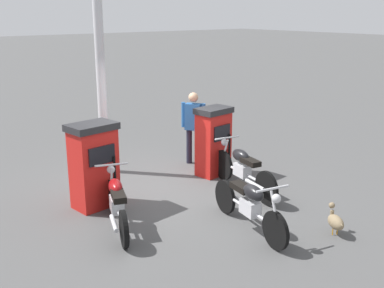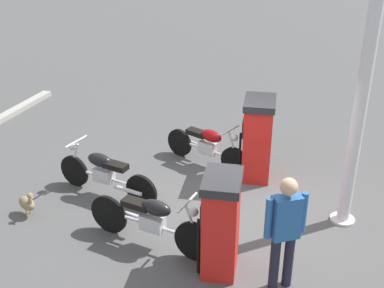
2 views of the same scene
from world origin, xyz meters
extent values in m
plane|color=#4C4C4C|center=(0.00, 0.00, 0.00)|extent=(120.00, 120.00, 0.00)
cube|color=red|center=(-0.21, -1.40, 0.71)|extent=(0.60, 0.81, 1.42)
cube|color=black|center=(0.06, -1.36, 1.02)|extent=(0.09, 0.53, 0.32)
cube|color=#262628|center=(-0.21, -1.40, 1.48)|extent=(0.66, 0.89, 0.12)
cylinder|color=black|center=(0.06, -1.14, 0.50)|extent=(0.05, 0.05, 0.92)
cube|color=red|center=(-0.21, 1.40, 0.68)|extent=(0.54, 0.73, 1.35)
cube|color=black|center=(0.03, 1.43, 0.97)|extent=(0.09, 0.47, 0.32)
cube|color=#262628|center=(-0.21, 1.40, 1.41)|extent=(0.59, 0.80, 0.12)
cylinder|color=black|center=(0.04, 1.63, 0.47)|extent=(0.05, 0.05, 0.88)
cylinder|color=black|center=(0.19, -1.28, 0.29)|extent=(0.56, 0.28, 0.58)
cylinder|color=black|center=(1.45, -1.78, 0.29)|extent=(0.56, 0.28, 0.58)
cube|color=silver|center=(0.77, -1.51, 0.39)|extent=(0.41, 0.32, 0.24)
cylinder|color=silver|center=(0.82, -1.53, 0.34)|extent=(0.96, 0.42, 0.05)
ellipsoid|color=maroon|center=(0.71, -1.49, 0.67)|extent=(0.53, 0.38, 0.24)
cube|color=black|center=(1.02, -1.61, 0.64)|extent=(0.48, 0.35, 0.10)
cylinder|color=silver|center=(0.23, -1.30, 0.59)|extent=(0.26, 0.13, 0.57)
cylinder|color=silver|center=(0.30, -1.33, 0.91)|extent=(0.24, 0.53, 0.04)
sphere|color=silver|center=(0.21, -1.29, 0.79)|extent=(0.18, 0.18, 0.14)
cylinder|color=silver|center=(1.22, -1.82, 0.31)|extent=(0.54, 0.27, 0.07)
cylinder|color=black|center=(0.18, 1.35, 0.32)|extent=(0.64, 0.17, 0.64)
cylinder|color=black|center=(1.66, 1.08, 0.32)|extent=(0.64, 0.17, 0.64)
cube|color=silver|center=(0.87, 1.22, 0.42)|extent=(0.39, 0.26, 0.24)
cylinder|color=silver|center=(0.92, 1.21, 0.37)|extent=(1.12, 0.25, 0.05)
ellipsoid|color=black|center=(0.80, 1.23, 0.70)|extent=(0.51, 0.30, 0.24)
cube|color=black|center=(1.13, 1.17, 0.67)|extent=(0.47, 0.28, 0.10)
cylinder|color=silver|center=(0.22, 1.34, 0.62)|extent=(0.26, 0.09, 0.57)
cylinder|color=silver|center=(0.30, 1.33, 0.94)|extent=(0.14, 0.56, 0.04)
sphere|color=silver|center=(0.20, 1.34, 0.82)|extent=(0.16, 0.16, 0.14)
cylinder|color=silver|center=(1.44, 1.00, 0.34)|extent=(0.55, 0.17, 0.07)
cylinder|color=black|center=(2.90, -0.05, 0.30)|extent=(0.60, 0.18, 0.60)
cylinder|color=black|center=(1.45, 0.25, 0.30)|extent=(0.60, 0.18, 0.60)
cube|color=silver|center=(2.22, 0.09, 0.40)|extent=(0.39, 0.27, 0.24)
cylinder|color=silver|center=(2.18, 0.10, 0.35)|extent=(1.09, 0.27, 0.05)
ellipsoid|color=black|center=(2.29, 0.07, 0.68)|extent=(0.51, 0.31, 0.24)
cube|color=black|center=(1.96, 0.14, 0.65)|extent=(0.47, 0.28, 0.10)
cylinder|color=silver|center=(2.86, -0.04, 0.60)|extent=(0.26, 0.09, 0.57)
cylinder|color=silver|center=(2.78, -0.03, 0.92)|extent=(0.15, 0.56, 0.04)
sphere|color=silver|center=(2.88, -0.05, 0.80)|extent=(0.17, 0.17, 0.14)
cylinder|color=silver|center=(1.68, 0.33, 0.32)|extent=(0.55, 0.18, 0.07)
cylinder|color=#1E1E2D|center=(-1.16, 1.48, 0.40)|extent=(0.18, 0.18, 0.81)
cylinder|color=#1E1E2D|center=(-0.99, 1.59, 0.40)|extent=(0.18, 0.18, 0.81)
cube|color=#265999|center=(-1.07, 1.54, 1.11)|extent=(0.41, 0.36, 0.60)
cylinder|color=#265999|center=(-1.27, 1.40, 1.14)|extent=(0.12, 0.12, 0.57)
cylinder|color=#265999|center=(-0.87, 1.67, 1.14)|extent=(0.12, 0.12, 0.57)
sphere|color=tan|center=(-1.07, 1.54, 1.55)|extent=(0.31, 0.31, 0.22)
ellipsoid|color=#847051|center=(3.17, 1.04, 0.22)|extent=(0.44, 0.35, 0.22)
cylinder|color=#847051|center=(3.05, 1.11, 0.28)|extent=(0.08, 0.08, 0.15)
sphere|color=#847051|center=(3.03, 1.12, 0.43)|extent=(0.13, 0.13, 0.10)
cone|color=orange|center=(2.97, 1.15, 0.43)|extent=(0.08, 0.07, 0.04)
cone|color=#847051|center=(3.33, 0.97, 0.25)|extent=(0.10, 0.10, 0.08)
cylinder|color=orange|center=(3.16, 1.01, 0.05)|extent=(0.02, 0.02, 0.11)
cylinder|color=orange|center=(3.19, 1.08, 0.05)|extent=(0.02, 0.02, 0.11)
cylinder|color=silver|center=(-1.84, -0.33, 1.95)|extent=(0.20, 0.20, 3.91)
cylinder|color=silver|center=(-1.84, -0.33, 0.02)|extent=(0.40, 0.40, 0.04)
camera|label=1|loc=(7.14, -4.96, 3.44)|focal=44.28mm
camera|label=2|loc=(-1.44, 6.76, 4.57)|focal=45.49mm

